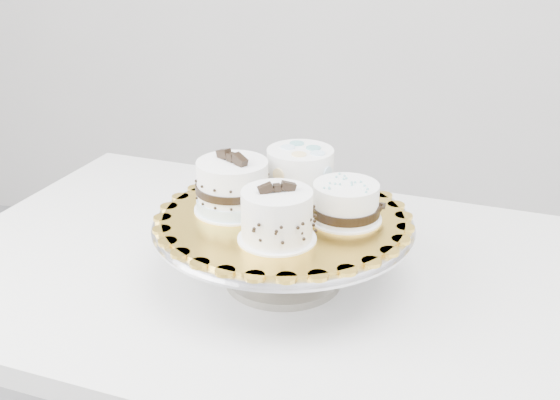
% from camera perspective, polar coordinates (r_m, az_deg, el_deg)
% --- Properties ---
extents(table, '(1.21, 0.90, 0.75)m').
position_cam_1_polar(table, '(1.20, -0.83, -9.08)').
color(table, silver).
rests_on(table, floor).
extents(cake_stand, '(0.40, 0.40, 0.11)m').
position_cam_1_polar(cake_stand, '(1.07, 0.27, -3.17)').
color(cake_stand, gray).
rests_on(cake_stand, table).
extents(cake_board, '(0.45, 0.45, 0.01)m').
position_cam_1_polar(cake_board, '(1.06, 0.27, -1.42)').
color(cake_board, '#C58629').
rests_on(cake_board, cake_stand).
extents(cake_swirl, '(0.13, 0.13, 0.09)m').
position_cam_1_polar(cake_swirl, '(0.97, -0.25, -1.38)').
color(cake_swirl, white).
rests_on(cake_swirl, cake_board).
extents(cake_banded, '(0.15, 0.15, 0.10)m').
position_cam_1_polar(cake_banded, '(1.06, -3.86, 0.98)').
color(cake_banded, white).
rests_on(cake_banded, cake_board).
extents(cake_dots, '(0.13, 0.13, 0.08)m').
position_cam_1_polar(cake_dots, '(1.11, 1.64, 2.27)').
color(cake_dots, white).
rests_on(cake_dots, cake_board).
extents(cake_ribbon, '(0.12, 0.12, 0.06)m').
position_cam_1_polar(cake_ribbon, '(1.04, 5.41, -0.24)').
color(cake_ribbon, white).
rests_on(cake_ribbon, cake_board).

